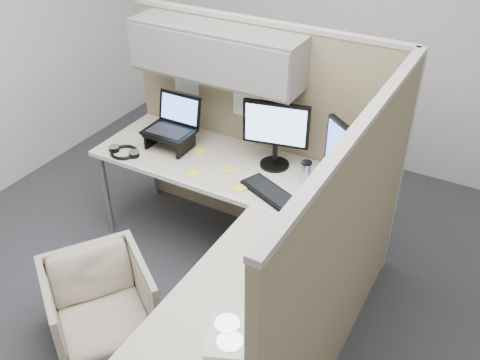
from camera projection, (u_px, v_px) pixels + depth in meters
The scene contains 20 objects.
ground at pixel (209, 299), 3.59m from camera, with size 4.50×4.50×0.00m, color #313236.
partition_back at pixel (241, 97), 3.67m from camera, with size 2.00×0.36×1.63m.
partition_right at pixel (346, 258), 2.72m from camera, with size 0.07×2.03×1.63m.
desk at pixel (234, 213), 3.25m from camera, with size 2.00×1.98×0.73m.
office_chair at pixel (100, 301), 3.17m from camera, with size 0.59×0.55×0.60m, color #C5B19C.
monitor_left at pixel (276, 130), 3.47m from camera, with size 0.44×0.20×0.47m.
monitor_right at pixel (347, 158), 3.18m from camera, with size 0.37×0.30×0.47m.
laptop_station at pixel (172, 129), 3.77m from camera, with size 0.34×0.29×0.36m.
keyboard at pixel (274, 195), 3.32m from camera, with size 0.48×0.16×0.02m, color black.
mouse at pixel (306, 204), 3.23m from camera, with size 0.09×0.06×0.03m, color black.
travel_mug at pixel (306, 172), 3.41m from camera, with size 0.07×0.07×0.15m.
soda_can_green at pixel (331, 216), 3.06m from camera, with size 0.07×0.07×0.12m, color #1E3FA5.
soda_can_silver at pixel (327, 186), 3.31m from camera, with size 0.07×0.07×0.12m, color #1E3FA5.
sticky_note_c at pixel (200, 151), 3.77m from camera, with size 0.08×0.08×0.01m, color #FEF043.
sticky_note_a at pixel (194, 174), 3.53m from camera, with size 0.08×0.08×0.01m, color #FEF043.
sticky_note_b at pixel (240, 188), 3.39m from camera, with size 0.08×0.08×0.01m, color #FEF043.
sticky_note_d at pixel (229, 170), 3.57m from camera, with size 0.08×0.08×0.01m, color #FEF043.
headphones at pixel (124, 152), 3.74m from camera, with size 0.24×0.20×0.04m.
paper_stack at pixel (229, 337), 2.40m from camera, with size 0.28×0.31×0.03m.
desk_clock at pixel (283, 270), 2.71m from camera, with size 0.07×0.10×0.09m.
Camera 1 is at (1.43, -2.11, 2.67)m, focal length 40.00 mm.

